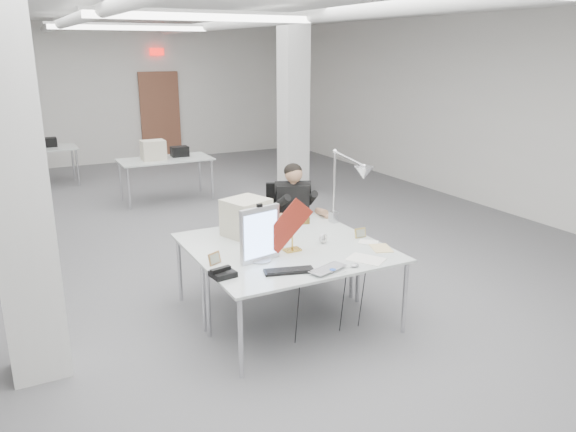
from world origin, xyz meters
The scene contains 22 objects.
room_shell centered at (0.04, 0.13, 1.69)m, with size 10.04×14.04×3.24m.
desk_main centered at (0.00, -2.50, 0.74)m, with size 1.80×0.90×0.03m, color silver.
desk_second centered at (0.00, -1.60, 0.74)m, with size 1.80×0.90×0.03m, color silver.
bg_desk_a centered at (0.20, 3.00, 0.74)m, with size 1.60×0.80×0.03m, color silver.
bg_desk_b centered at (-1.80, 5.20, 0.74)m, with size 1.60×0.80×0.03m, color silver.
office_chair centered at (0.64, -0.97, 0.56)m, with size 0.55×0.55×1.11m, color black, non-canonical shape.
seated_person centered at (0.64, -1.02, 0.90)m, with size 0.48×0.60×0.90m, color black, non-canonical shape.
monitor centered at (-0.39, -2.30, 1.01)m, with size 0.41×0.04×0.51m, color silver.
pennant centered at (-0.13, -2.34, 1.06)m, with size 0.51×0.01×0.21m, color maroon.
keyboard centered at (-0.28, -2.66, 0.77)m, with size 0.43×0.14×0.02m, color black.
laptop centered at (0.05, -2.85, 0.77)m, with size 0.37×0.24×0.03m, color #BCBCC1.
mouse centered at (0.29, -2.83, 0.77)m, with size 0.08×0.05×0.03m, color #A8A8AD.
bankers_lamp centered at (0.00, -2.20, 0.93)m, with size 0.31×0.12×0.35m, color #B89139, non-canonical shape.
desk_phone centered at (-0.83, -2.49, 0.78)m, with size 0.20×0.18×0.05m, color black.
picture_frame_left centered at (-0.79, -2.19, 0.81)m, with size 0.14×0.01×0.11m, color #A77848.
picture_frame_right centered at (0.80, -2.18, 0.81)m, with size 0.13×0.01×0.10m, color tan.
desk_clock centered at (0.38, -2.15, 0.81)m, with size 0.10×0.10×0.03m, color silver.
paper_stack_a centered at (0.49, -2.72, 0.76)m, with size 0.23×0.33×0.01m, color white.
paper_stack_b centered at (0.79, -2.55, 0.76)m, with size 0.18×0.25×0.01m, color #D8BD81.
paper_stack_c centered at (0.79, -2.34, 0.76)m, with size 0.19×0.13×0.01m, color white.
beige_monitor centered at (-0.21, -1.56, 0.95)m, with size 0.41×0.39×0.39m, color beige.
architect_lamp centered at (0.84, -1.84, 1.16)m, with size 0.21×0.63×0.81m, color silver, non-canonical shape.
Camera 1 is at (-2.38, -6.69, 2.62)m, focal length 35.00 mm.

